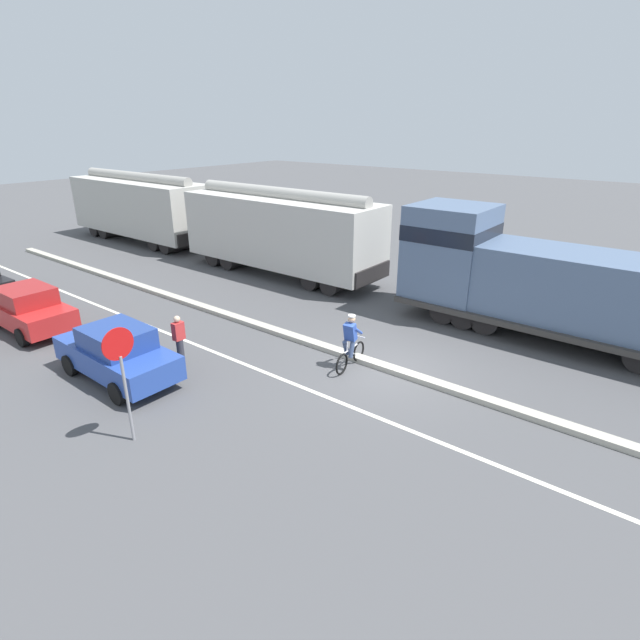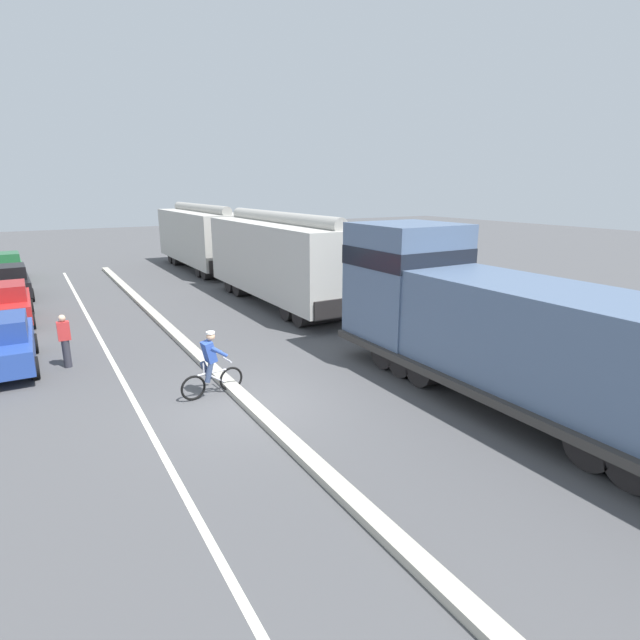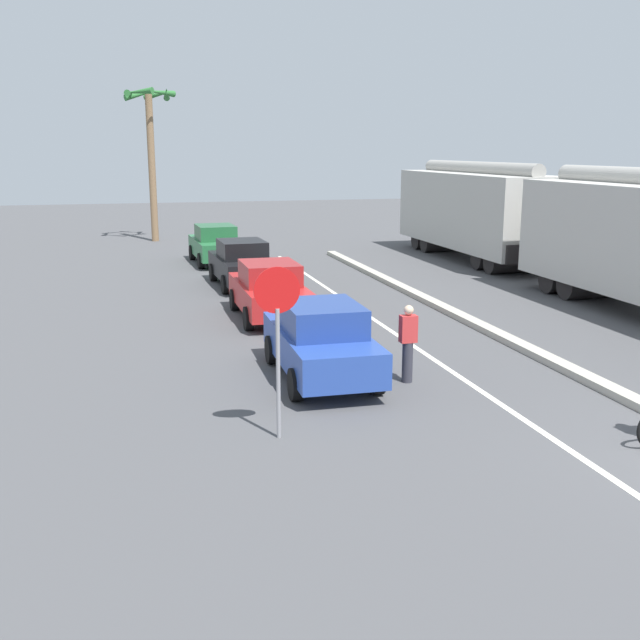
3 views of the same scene
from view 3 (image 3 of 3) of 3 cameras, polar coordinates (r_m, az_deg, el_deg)
The scene contains 10 objects.
median_curb at distance 17.85m, azimuth 16.55°, elevation -2.64°, with size 0.36×36.00×0.16m, color #B2AD9E.
lane_stripe at distance 16.78m, azimuth 9.49°, elevation -3.53°, with size 0.14×36.00×0.01m, color silver.
hopper_car_middle at distance 33.12m, azimuth 11.75°, elevation 8.10°, with size 2.90×10.60×4.18m.
parked_car_blue at distance 15.54m, azimuth 0.07°, elevation -1.57°, with size 1.89×4.23×1.62m.
parked_car_red at distance 21.15m, azimuth -3.89°, elevation 2.29°, with size 1.84×4.20×1.62m.
parked_car_black at distance 26.28m, azimuth -5.99°, elevation 4.34°, with size 1.95×4.26×1.62m.
parked_car_green at distance 31.70m, azimuth -7.98°, elevation 5.75°, with size 1.97×4.27×1.62m.
stop_sign at distance 12.06m, azimuth -3.27°, elevation 0.05°, with size 0.76×0.08×2.88m.
palm_tree_near at distance 39.95m, azimuth -12.80°, elevation 14.02°, with size 2.75×2.79×7.79m.
pedestrian_by_cars at distance 15.38m, azimuth 6.71°, elevation -1.70°, with size 0.34×0.22×1.62m.
Camera 3 is at (-9.11, -8.64, 4.71)m, focal length 42.00 mm.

